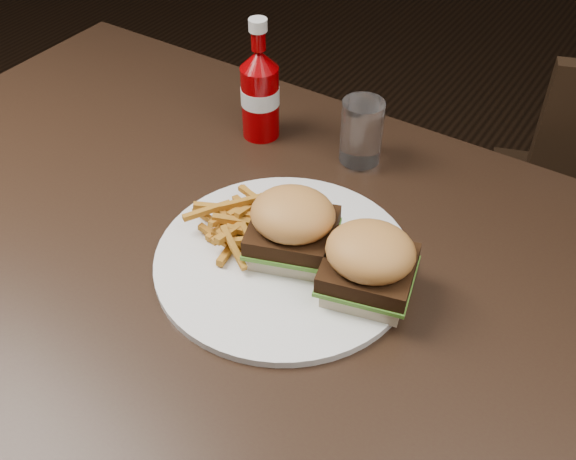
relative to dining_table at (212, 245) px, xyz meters
The scene contains 7 objects.
dining_table is the anchor object (origin of this frame).
plate 0.12m from the dining_table, ahead, with size 0.34×0.34×0.01m, color white.
sandwich_half_a 0.13m from the dining_table, 10.73° to the left, with size 0.10×0.09×0.02m, color beige.
sandwich_half_b 0.24m from the dining_table, ahead, with size 0.10×0.09×0.02m, color #C8B094.
fries_pile 0.07m from the dining_table, 19.72° to the left, with size 0.12×0.12×0.05m, color #AB6C12, non-canonical shape.
ketchup_bottle 0.26m from the dining_table, 108.76° to the left, with size 0.06×0.06×0.12m, color #850003.
tumbler 0.29m from the dining_table, 71.14° to the left, with size 0.06×0.06×0.10m, color white.
Camera 1 is at (0.46, -0.51, 1.37)m, focal length 42.00 mm.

